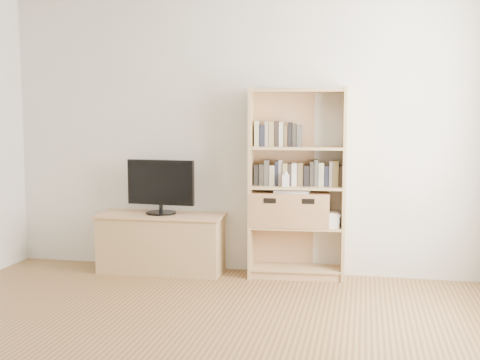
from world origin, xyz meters
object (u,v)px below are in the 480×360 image
(television, at_px, (161,187))
(laptop, at_px, (292,191))
(baby_monitor, at_px, (286,181))
(basket_right, at_px, (308,209))
(bookshelf, at_px, (297,184))
(tv_stand, at_px, (162,244))
(basket_left, at_px, (271,208))

(television, relative_size, laptop, 2.11)
(baby_monitor, height_order, basket_right, baby_monitor)
(baby_monitor, relative_size, basket_right, 0.30)
(television, distance_m, basket_right, 1.39)
(television, bearing_deg, bookshelf, 6.69)
(bookshelf, bearing_deg, laptop, -154.99)
(baby_monitor, bearing_deg, tv_stand, 179.39)
(basket_right, relative_size, laptop, 1.20)
(laptop, bearing_deg, basket_left, -178.27)
(baby_monitor, distance_m, laptop, 0.14)
(bookshelf, xyz_separation_m, baby_monitor, (-0.09, -0.10, 0.04))
(bookshelf, height_order, basket_right, bookshelf)
(tv_stand, height_order, basket_right, basket_right)
(tv_stand, bearing_deg, television, 0.00)
(tv_stand, bearing_deg, laptop, 0.32)
(television, relative_size, basket_right, 1.76)
(basket_right, bearing_deg, bookshelf, 176.71)
(basket_right, bearing_deg, tv_stand, 177.42)
(bookshelf, bearing_deg, basket_right, -2.60)
(television, bearing_deg, laptop, 5.79)
(bookshelf, relative_size, baby_monitor, 15.53)
(tv_stand, bearing_deg, basket_right, 1.16)
(basket_left, height_order, laptop, laptop)
(television, relative_size, baby_monitor, 5.88)
(television, bearing_deg, baby_monitor, 1.90)
(bookshelf, distance_m, basket_right, 0.25)
(basket_left, bearing_deg, television, 178.20)
(television, distance_m, basket_left, 1.05)
(laptop, bearing_deg, baby_monitor, -120.56)
(bookshelf, xyz_separation_m, basket_left, (-0.23, -0.02, -0.23))
(television, xyz_separation_m, laptop, (1.23, 0.04, -0.01))
(basket_left, xyz_separation_m, basket_right, (0.33, 0.03, 0.00))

